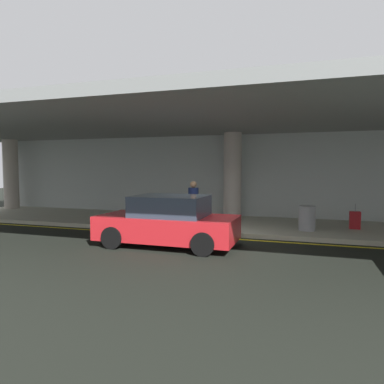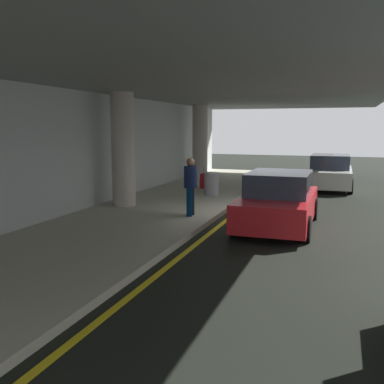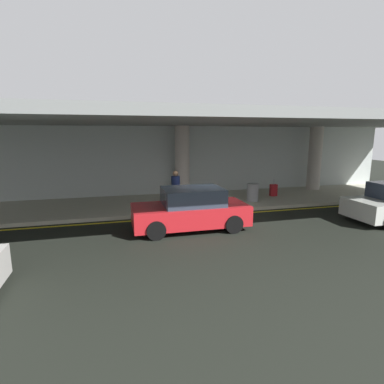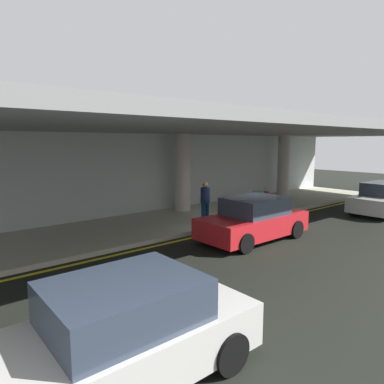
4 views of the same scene
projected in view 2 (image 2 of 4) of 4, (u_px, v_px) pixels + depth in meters
name	position (u px, v px, depth m)	size (l,w,h in m)	color
ground_plane	(254.00, 218.00, 12.88)	(60.00, 60.00, 0.00)	black
sidewalk	(159.00, 210.00, 13.87)	(26.00, 4.20, 0.15)	#B3B19C
lane_stripe_yellow	(231.00, 217.00, 13.11)	(26.00, 0.14, 0.01)	yellow
support_column_left_mid	(123.00, 150.00, 13.99)	(0.75, 0.75, 3.65)	#B7ACA1
support_column_center	(200.00, 142.00, 21.46)	(0.75, 0.75, 3.65)	#B6ACA2
ceiling_overhang	(172.00, 86.00, 13.14)	(28.00, 13.20, 0.30)	gray
terminal_back_wall	(96.00, 151.00, 14.33)	(26.00, 0.30, 3.80)	#B0B9B5
car_silver	(330.00, 173.00, 19.04)	(4.10, 1.92, 1.50)	beige
car_red	(278.00, 201.00, 11.68)	(4.10, 1.92, 1.50)	red
traveler_with_luggage	(190.00, 183.00, 12.41)	(0.38, 0.38, 1.68)	#032750
suitcase_upright_primary	(203.00, 181.00, 18.17)	(0.36, 0.22, 0.90)	maroon
trash_bin_steel	(212.00, 184.00, 16.36)	(0.56, 0.56, 0.85)	gray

